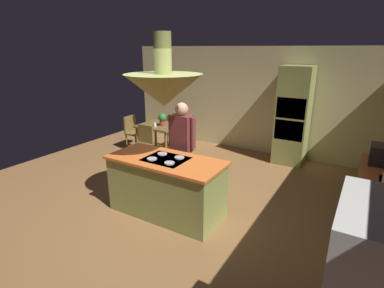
{
  "coord_description": "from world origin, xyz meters",
  "views": [
    {
      "loc": [
        2.5,
        -3.57,
        2.51
      ],
      "look_at": [
        0.1,
        0.4,
        1.0
      ],
      "focal_mm": 27.75,
      "sensor_mm": 36.0,
      "label": 1
    }
  ],
  "objects_px": {
    "dining_table": "(160,129)",
    "chair_at_corner": "(133,130)",
    "person_at_island": "(182,143)",
    "chair_by_back_wall": "(175,129)",
    "potted_plant_on_table": "(162,119)",
    "cup_on_table": "(155,125)",
    "kitchen_island": "(167,186)",
    "oven_tower": "(293,116)",
    "chair_facing_island": "(143,142)"
  },
  "relations": [
    {
      "from": "person_at_island",
      "to": "chair_by_back_wall",
      "type": "xyz_separation_m",
      "value": [
        -1.55,
        2.05,
        -0.44
      ]
    },
    {
      "from": "dining_table",
      "to": "potted_plant_on_table",
      "type": "height_order",
      "value": "potted_plant_on_table"
    },
    {
      "from": "oven_tower",
      "to": "chair_facing_island",
      "type": "xyz_separation_m",
      "value": [
        -2.8,
        -1.78,
        -0.57
      ]
    },
    {
      "from": "dining_table",
      "to": "chair_at_corner",
      "type": "bearing_deg",
      "value": -180.0
    },
    {
      "from": "chair_facing_island",
      "to": "potted_plant_on_table",
      "type": "relative_size",
      "value": 2.9
    },
    {
      "from": "person_at_island",
      "to": "chair_at_corner",
      "type": "height_order",
      "value": "person_at_island"
    },
    {
      "from": "dining_table",
      "to": "cup_on_table",
      "type": "bearing_deg",
      "value": -86.71
    },
    {
      "from": "oven_tower",
      "to": "person_at_island",
      "type": "bearing_deg",
      "value": -116.06
    },
    {
      "from": "chair_facing_island",
      "to": "chair_by_back_wall",
      "type": "xyz_separation_m",
      "value": [
        0.0,
        1.27,
        0.0
      ]
    },
    {
      "from": "chair_by_back_wall",
      "to": "potted_plant_on_table",
      "type": "relative_size",
      "value": 2.9
    },
    {
      "from": "kitchen_island",
      "to": "dining_table",
      "type": "xyz_separation_m",
      "value": [
        -1.7,
        2.1,
        0.18
      ]
    },
    {
      "from": "chair_at_corner",
      "to": "potted_plant_on_table",
      "type": "distance_m",
      "value": 1.05
    },
    {
      "from": "person_at_island",
      "to": "chair_by_back_wall",
      "type": "relative_size",
      "value": 1.9
    },
    {
      "from": "person_at_island",
      "to": "potted_plant_on_table",
      "type": "height_order",
      "value": "person_at_island"
    },
    {
      "from": "potted_plant_on_table",
      "to": "cup_on_table",
      "type": "distance_m",
      "value": 0.23
    },
    {
      "from": "oven_tower",
      "to": "dining_table",
      "type": "height_order",
      "value": "oven_tower"
    },
    {
      "from": "oven_tower",
      "to": "person_at_island",
      "type": "xyz_separation_m",
      "value": [
        -1.25,
        -2.56,
        -0.13
      ]
    },
    {
      "from": "oven_tower",
      "to": "chair_at_corner",
      "type": "bearing_deg",
      "value": -162.65
    },
    {
      "from": "dining_table",
      "to": "person_at_island",
      "type": "bearing_deg",
      "value": -42.47
    },
    {
      "from": "person_at_island",
      "to": "chair_facing_island",
      "type": "relative_size",
      "value": 1.9
    },
    {
      "from": "chair_by_back_wall",
      "to": "potted_plant_on_table",
      "type": "distance_m",
      "value": 0.8
    },
    {
      "from": "person_at_island",
      "to": "potted_plant_on_table",
      "type": "xyz_separation_m",
      "value": [
        -1.44,
        1.39,
        -0.02
      ]
    },
    {
      "from": "kitchen_island",
      "to": "dining_table",
      "type": "distance_m",
      "value": 2.71
    },
    {
      "from": "kitchen_island",
      "to": "chair_facing_island",
      "type": "height_order",
      "value": "kitchen_island"
    },
    {
      "from": "dining_table",
      "to": "chair_at_corner",
      "type": "distance_m",
      "value": 0.87
    },
    {
      "from": "dining_table",
      "to": "chair_at_corner",
      "type": "height_order",
      "value": "chair_at_corner"
    },
    {
      "from": "person_at_island",
      "to": "chair_by_back_wall",
      "type": "distance_m",
      "value": 2.61
    },
    {
      "from": "chair_at_corner",
      "to": "potted_plant_on_table",
      "type": "bearing_deg",
      "value": -91.83
    },
    {
      "from": "chair_facing_island",
      "to": "chair_at_corner",
      "type": "xyz_separation_m",
      "value": [
        -0.86,
        0.63,
        0.0
      ]
    },
    {
      "from": "chair_at_corner",
      "to": "cup_on_table",
      "type": "height_order",
      "value": "chair_at_corner"
    },
    {
      "from": "kitchen_island",
      "to": "chair_by_back_wall",
      "type": "xyz_separation_m",
      "value": [
        -1.7,
        2.73,
        0.04
      ]
    },
    {
      "from": "potted_plant_on_table",
      "to": "dining_table",
      "type": "bearing_deg",
      "value": 163.76
    },
    {
      "from": "kitchen_island",
      "to": "dining_table",
      "type": "relative_size",
      "value": 1.87
    },
    {
      "from": "person_at_island",
      "to": "cup_on_table",
      "type": "xyz_separation_m",
      "value": [
        -1.54,
        1.21,
        -0.14
      ]
    },
    {
      "from": "cup_on_table",
      "to": "chair_facing_island",
      "type": "bearing_deg",
      "value": -91.59
    },
    {
      "from": "dining_table",
      "to": "potted_plant_on_table",
      "type": "xyz_separation_m",
      "value": [
        0.11,
        -0.03,
        0.28
      ]
    },
    {
      "from": "person_at_island",
      "to": "chair_at_corner",
      "type": "bearing_deg",
      "value": 149.52
    },
    {
      "from": "chair_at_corner",
      "to": "cup_on_table",
      "type": "xyz_separation_m",
      "value": [
        0.87,
        -0.21,
        0.3
      ]
    },
    {
      "from": "chair_facing_island",
      "to": "chair_at_corner",
      "type": "distance_m",
      "value": 1.07
    },
    {
      "from": "person_at_island",
      "to": "chair_by_back_wall",
      "type": "height_order",
      "value": "person_at_island"
    },
    {
      "from": "kitchen_island",
      "to": "chair_at_corner",
      "type": "height_order",
      "value": "kitchen_island"
    },
    {
      "from": "kitchen_island",
      "to": "cup_on_table",
      "type": "height_order",
      "value": "kitchen_island"
    },
    {
      "from": "kitchen_island",
      "to": "oven_tower",
      "type": "height_order",
      "value": "oven_tower"
    },
    {
      "from": "kitchen_island",
      "to": "potted_plant_on_table",
      "type": "bearing_deg",
      "value": 127.61
    },
    {
      "from": "kitchen_island",
      "to": "dining_table",
      "type": "bearing_deg",
      "value": 128.99
    },
    {
      "from": "oven_tower",
      "to": "cup_on_table",
      "type": "bearing_deg",
      "value": -154.17
    },
    {
      "from": "oven_tower",
      "to": "dining_table",
      "type": "xyz_separation_m",
      "value": [
        -2.8,
        -1.14,
        -0.43
      ]
    },
    {
      "from": "dining_table",
      "to": "chair_facing_island",
      "type": "height_order",
      "value": "chair_facing_island"
    },
    {
      "from": "dining_table",
      "to": "chair_by_back_wall",
      "type": "xyz_separation_m",
      "value": [
        0.0,
        0.63,
        -0.14
      ]
    },
    {
      "from": "oven_tower",
      "to": "chair_by_back_wall",
      "type": "height_order",
      "value": "oven_tower"
    }
  ]
}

